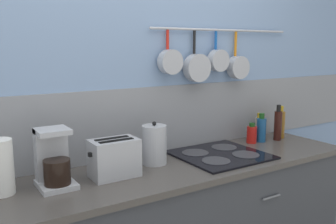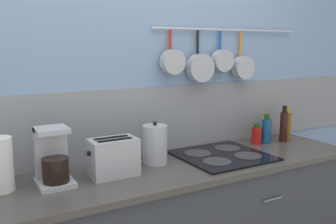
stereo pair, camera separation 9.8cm
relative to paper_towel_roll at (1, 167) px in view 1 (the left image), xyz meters
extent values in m
cube|color=#84A3CC|center=(0.70, 0.24, 0.24)|extent=(7.20, 0.06, 2.60)
cube|color=gray|center=(0.70, 0.23, 0.08)|extent=(7.20, 0.07, 0.42)
cylinder|color=#B7BABF|center=(1.46, 0.18, 0.64)|extent=(1.15, 0.02, 0.02)
cylinder|color=red|center=(1.01, 0.18, 0.58)|extent=(0.02, 0.02, 0.12)
cylinder|color=#B7BABF|center=(1.01, 0.15, 0.44)|extent=(0.15, 0.06, 0.15)
cylinder|color=black|center=(1.21, 0.18, 0.56)|extent=(0.02, 0.02, 0.15)
cylinder|color=#B7BABF|center=(1.21, 0.15, 0.40)|extent=(0.18, 0.07, 0.18)
cylinder|color=#1959B2|center=(1.39, 0.18, 0.58)|extent=(0.02, 0.02, 0.12)
cylinder|color=#B7BABF|center=(1.39, 0.15, 0.44)|extent=(0.15, 0.06, 0.15)
cylinder|color=orange|center=(1.56, 0.18, 0.55)|extent=(0.02, 0.02, 0.16)
cylinder|color=#B7BABF|center=(1.56, 0.15, 0.39)|extent=(0.16, 0.07, 0.16)
cylinder|color=slate|center=(1.37, -0.37, -0.32)|extent=(0.14, 0.01, 0.01)
cube|color=#4C4742|center=(0.70, -0.09, -0.15)|extent=(2.73, 0.57, 0.03)
cylinder|color=white|center=(0.00, 0.00, 0.00)|extent=(0.11, 0.11, 0.26)
cube|color=#B7BABF|center=(0.23, -0.05, -0.12)|extent=(0.17, 0.19, 0.02)
cube|color=#B7BABF|center=(0.23, 0.02, 0.01)|extent=(0.15, 0.07, 0.28)
cylinder|color=black|center=(0.23, -0.07, -0.04)|extent=(0.13, 0.13, 0.12)
cube|color=#B7BABF|center=(0.23, -0.03, 0.14)|extent=(0.15, 0.15, 0.02)
cube|color=#B7BABF|center=(0.53, -0.06, -0.03)|extent=(0.24, 0.15, 0.20)
cube|color=black|center=(0.53, -0.09, 0.07)|extent=(0.18, 0.03, 0.00)
cube|color=black|center=(0.53, -0.04, 0.07)|extent=(0.18, 0.03, 0.00)
cube|color=black|center=(0.40, -0.06, 0.01)|extent=(0.02, 0.02, 0.02)
cylinder|color=#B7BABF|center=(0.81, 0.02, -0.02)|extent=(0.14, 0.14, 0.22)
sphere|color=black|center=(0.81, 0.02, 0.11)|extent=(0.02, 0.02, 0.02)
cube|color=black|center=(1.24, -0.07, -0.12)|extent=(0.52, 0.50, 0.01)
cylinder|color=#38383D|center=(1.12, -0.17, -0.11)|extent=(0.17, 0.17, 0.00)
cylinder|color=#38383D|center=(1.35, -0.17, -0.11)|extent=(0.17, 0.17, 0.00)
cylinder|color=#38383D|center=(1.12, 0.03, -0.11)|extent=(0.17, 0.17, 0.00)
cylinder|color=#38383D|center=(1.35, 0.03, -0.11)|extent=(0.17, 0.17, 0.00)
cylinder|color=red|center=(1.62, 0.05, -0.07)|extent=(0.07, 0.07, 0.12)
cylinder|color=#194C19|center=(1.62, 0.05, 0.00)|extent=(0.04, 0.04, 0.03)
cylinder|color=navy|center=(1.70, 0.04, -0.05)|extent=(0.07, 0.07, 0.17)
cylinder|color=#194C19|center=(1.70, 0.04, 0.06)|extent=(0.04, 0.04, 0.04)
cylinder|color=#BFB799|center=(1.77, 0.13, -0.05)|extent=(0.05, 0.05, 0.15)
cylinder|color=#B28C19|center=(1.77, 0.13, 0.04)|extent=(0.03, 0.03, 0.03)
cylinder|color=#33140F|center=(1.84, 0.01, -0.02)|extent=(0.05, 0.05, 0.21)
cylinder|color=black|center=(1.84, 0.01, 0.11)|extent=(0.03, 0.03, 0.05)
cylinder|color=#8C5919|center=(1.91, 0.05, -0.03)|extent=(0.07, 0.07, 0.19)
cylinder|color=#B28C19|center=(1.91, 0.05, 0.09)|extent=(0.04, 0.04, 0.04)
camera|label=1|loc=(-0.23, -1.77, 0.54)|focal=40.00mm
camera|label=2|loc=(-0.15, -1.82, 0.54)|focal=40.00mm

